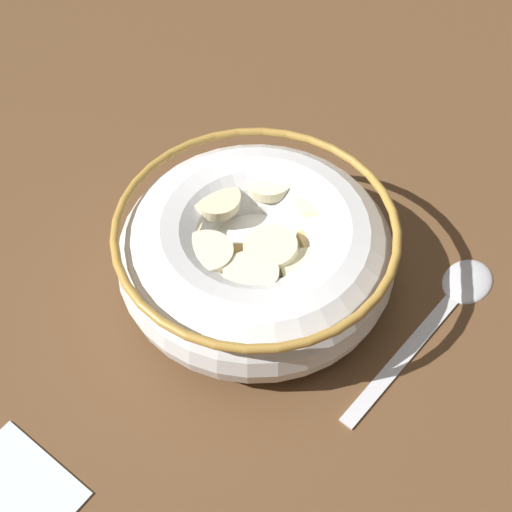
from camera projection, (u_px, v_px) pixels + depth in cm
name	position (u px, v px, depth cm)	size (l,w,h in cm)	color
ground_plane	(256.00, 289.00, 50.51)	(111.81, 111.81, 2.00)	brown
cereal_bowl	(256.00, 252.00, 47.02)	(19.03, 19.03, 6.42)	white
spoon	(451.00, 299.00, 48.37)	(17.10, 4.20, 0.80)	silver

